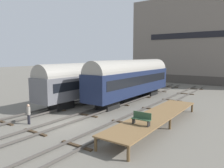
# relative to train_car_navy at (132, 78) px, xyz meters

# --- Properties ---
(ground_plane) EXTENTS (200.00, 200.00, 0.00)m
(ground_plane) POSITION_rel_train_car_navy_xyz_m (0.00, -11.86, -3.06)
(ground_plane) COLOR #6B665B
(track_left) EXTENTS (2.60, 60.00, 0.26)m
(track_left) POSITION_rel_train_car_navy_xyz_m (-4.37, -11.86, -2.92)
(track_left) COLOR #4C4742
(track_left) RESTS_ON ground
(track_middle) EXTENTS (2.60, 60.00, 0.26)m
(track_middle) POSITION_rel_train_car_navy_xyz_m (0.00, -11.86, -2.92)
(track_middle) COLOR #4C4742
(track_middle) RESTS_ON ground
(track_right) EXTENTS (2.60, 60.00, 0.26)m
(track_right) POSITION_rel_train_car_navy_xyz_m (4.37, -11.86, -2.92)
(track_right) COLOR #4C4742
(track_right) RESTS_ON ground
(train_car_navy) EXTENTS (3.03, 16.56, 5.39)m
(train_car_navy) POSITION_rel_train_car_navy_xyz_m (0.00, 0.00, 0.00)
(train_car_navy) COLOR black
(train_car_navy) RESTS_ON ground
(train_car_grey) EXTENTS (3.01, 17.09, 5.02)m
(train_car_grey) POSITION_rel_train_car_navy_xyz_m (-4.37, -2.71, -0.22)
(train_car_grey) COLOR black
(train_car_grey) RESTS_ON ground
(station_platform) EXTENTS (2.64, 13.47, 0.99)m
(station_platform) POSITION_rel_train_car_navy_xyz_m (7.01, -8.10, -2.15)
(station_platform) COLOR brown
(station_platform) RESTS_ON ground
(bench) EXTENTS (1.40, 0.40, 0.91)m
(bench) POSITION_rel_train_car_navy_xyz_m (7.19, -11.17, -1.58)
(bench) COLOR #2D4C33
(bench) RESTS_ON station_platform
(person_worker) EXTENTS (0.32, 0.32, 1.76)m
(person_worker) POSITION_rel_train_car_navy_xyz_m (-2.29, -13.81, -2.00)
(person_worker) COLOR #282833
(person_worker) RESTS_ON ground
(warehouse_building) EXTENTS (31.19, 14.04, 18.28)m
(warehouse_building) POSITION_rel_train_car_navy_xyz_m (3.51, 28.76, 6.08)
(warehouse_building) COLOR #46403A
(warehouse_building) RESTS_ON ground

